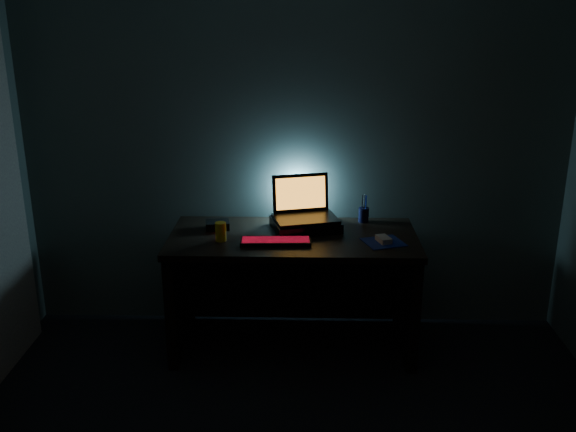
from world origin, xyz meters
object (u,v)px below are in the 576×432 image
Objects in this scene: laptop at (304,208)px; router at (218,225)px; juice_glass at (221,232)px; mouse at (384,239)px; pen_cup at (364,215)px; keyboard at (276,241)px.

laptop is 0.55m from router.
juice_glass is 0.22m from router.
pen_cup is (-0.09, 0.37, 0.03)m from mouse.
router reaches higher than keyboard.
pen_cup is at bearing 22.80° from juice_glass.
mouse is (0.47, -0.28, -0.10)m from laptop.
mouse is 0.96m from juice_glass.
keyboard is at bearing -143.45° from pen_cup.
laptop is 0.56m from mouse.
router is (-0.05, 0.21, -0.03)m from juice_glass.
keyboard is 0.45m from router.
mouse is at bearing 0.42° from keyboard.
pen_cup reaches higher than keyboard.
router is at bearing 102.74° from juice_glass.
mouse is at bearing -21.81° from router.
keyboard is 0.63m from mouse.
keyboard is 0.33m from juice_glass.
pen_cup is 0.84× the size of juice_glass.
mouse is 0.66× the size of router.
mouse is 0.94× the size of juice_glass.
pen_cup is 0.58× the size of router.
router is (-0.92, -0.16, -0.02)m from pen_cup.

